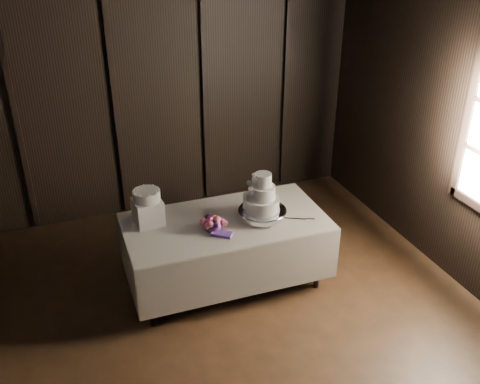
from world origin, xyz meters
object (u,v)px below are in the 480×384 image
display_table (226,250)px  small_cake (147,196)px  bouquet (213,224)px  box_pedestal (148,212)px  cake_stand (262,214)px  wedding_cake (261,197)px

display_table → small_cake: bearing=163.5°
bouquet → box_pedestal: bearing=147.9°
cake_stand → wedding_cake: 0.20m
cake_stand → wedding_cake: size_ratio=1.22×
small_cake → cake_stand: bearing=-15.4°
bouquet → box_pedestal: (-0.55, 0.34, 0.06)m
bouquet → box_pedestal: 0.65m
bouquet → box_pedestal: box_pedestal is taller
bouquet → small_cake: small_cake is taller
box_pedestal → small_cake: small_cake is taller
cake_stand → bouquet: bearing=-174.9°
display_table → wedding_cake: bearing=-15.1°
box_pedestal → bouquet: bearing=-32.1°
wedding_cake → box_pedestal: bearing=172.1°
display_table → wedding_cake: 0.68m
display_table → cake_stand: cake_stand is taller
display_table → cake_stand: size_ratio=4.13×
small_cake → box_pedestal: bearing=0.0°
wedding_cake → bouquet: bearing=-167.8°
display_table → small_cake: small_cake is taller
wedding_cake → bouquet: wedding_cake is taller
display_table → bouquet: size_ratio=4.93×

